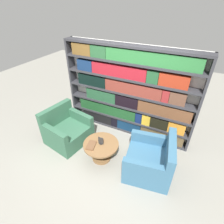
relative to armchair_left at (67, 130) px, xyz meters
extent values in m
plane|color=gray|center=(1.13, -0.21, -0.29)|extent=(14.00, 14.00, 0.00)
cube|color=silver|center=(1.13, 1.17, 0.82)|extent=(3.21, 0.05, 2.22)
cube|color=#333338|center=(-0.45, 1.05, 0.82)|extent=(0.05, 0.30, 2.22)
cube|color=#333338|center=(2.71, 1.05, 0.82)|extent=(0.05, 0.30, 2.22)
cube|color=#333338|center=(1.13, 1.05, -0.27)|extent=(3.11, 0.30, 0.05)
cube|color=#333338|center=(1.13, 1.05, 0.08)|extent=(3.11, 0.30, 0.05)
cube|color=#333338|center=(1.13, 1.05, 0.45)|extent=(3.11, 0.30, 0.05)
cube|color=#333338|center=(1.13, 1.05, 0.82)|extent=(3.11, 0.30, 0.05)
cube|color=#333338|center=(1.13, 1.05, 1.19)|extent=(3.11, 0.30, 0.05)
cube|color=#333338|center=(1.13, 1.05, 1.56)|extent=(3.11, 0.30, 0.05)
cube|color=#333338|center=(1.13, 1.05, 1.90)|extent=(3.11, 0.30, 0.05)
cube|color=black|center=(0.30, 1.02, -0.11)|extent=(0.88, 0.20, 0.27)
cube|color=black|center=(0.84, 1.02, -0.11)|extent=(0.18, 0.20, 0.27)
cube|color=#102E4E|center=(1.26, 1.02, -0.11)|extent=(0.64, 0.20, 0.27)
cube|color=brown|center=(2.10, 1.02, -0.11)|extent=(1.04, 0.20, 0.27)
cube|color=#1D5026|center=(0.60, 1.02, 0.24)|extent=(1.62, 0.20, 0.27)
cube|color=navy|center=(1.49, 1.02, 0.24)|extent=(0.16, 0.20, 0.27)
cube|color=gold|center=(1.68, 1.02, 0.24)|extent=(0.20, 0.20, 0.27)
cube|color=black|center=(2.00, 1.02, 0.24)|extent=(0.41, 0.20, 0.27)
cube|color=orange|center=(2.40, 1.02, 0.24)|extent=(0.38, 0.20, 0.27)
cube|color=#255334|center=(0.44, 1.02, 0.61)|extent=(0.83, 0.20, 0.28)
cube|color=black|center=(1.15, 1.02, 0.61)|extent=(0.58, 0.20, 0.28)
cube|color=brown|center=(2.05, 1.02, 0.61)|extent=(1.20, 0.20, 0.28)
cube|color=black|center=(0.19, 1.02, 0.98)|extent=(0.78, 0.20, 0.27)
cube|color=brown|center=(1.27, 1.02, 0.98)|extent=(1.35, 0.20, 0.27)
cube|color=maroon|center=(2.03, 1.02, 0.98)|extent=(0.15, 0.20, 0.27)
cube|color=brown|center=(2.28, 1.02, 0.98)|extent=(0.33, 0.20, 0.27)
cube|color=navy|center=(0.02, 1.02, 1.34)|extent=(0.42, 0.20, 0.26)
cube|color=maroon|center=(0.90, 1.02, 1.34)|extent=(1.33, 0.20, 0.26)
cube|color=#22512E|center=(1.70, 1.02, 1.34)|extent=(0.25, 0.20, 0.26)
cube|color=#9E2D18|center=(2.13, 1.02, 1.34)|extent=(0.59, 0.20, 0.26)
cube|color=brown|center=(-0.04, 1.02, 1.71)|extent=(0.50, 0.20, 0.27)
cube|color=#275832|center=(0.42, 1.02, 1.71)|extent=(0.39, 0.20, 0.27)
cube|color=#2D7338|center=(1.60, 1.02, 1.71)|extent=(1.97, 0.20, 0.27)
cube|color=#336047|center=(0.04, -0.01, -0.09)|extent=(1.02, 1.06, 0.41)
cube|color=#336047|center=(-0.32, 0.05, 0.34)|extent=(0.29, 0.94, 0.46)
cube|color=#336047|center=(0.05, -0.42, 0.23)|extent=(0.75, 0.24, 0.23)
cube|color=#336047|center=(0.18, 0.38, 0.23)|extent=(0.75, 0.24, 0.23)
cube|color=#386684|center=(2.06, -0.01, -0.09)|extent=(1.02, 1.06, 0.41)
cube|color=#386684|center=(2.42, 0.05, 0.34)|extent=(0.29, 0.94, 0.46)
cube|color=#386684|center=(1.92, 0.38, 0.23)|extent=(0.75, 0.24, 0.23)
cube|color=#386684|center=(2.06, -0.42, 0.23)|extent=(0.75, 0.24, 0.23)
cylinder|color=brown|center=(1.05, -0.15, -0.09)|extent=(0.14, 0.14, 0.40)
cylinder|color=brown|center=(1.05, -0.15, -0.28)|extent=(0.42, 0.42, 0.03)
cylinder|color=brown|center=(1.05, -0.15, 0.12)|extent=(0.76, 0.76, 0.04)
cube|color=black|center=(1.05, -0.15, 0.15)|extent=(0.07, 0.06, 0.01)
cube|color=#2D2D2D|center=(1.05, -0.15, 0.23)|extent=(0.12, 0.01, 0.17)
cube|color=brown|center=(0.90, -0.29, 0.16)|extent=(0.22, 0.30, 0.03)
camera|label=1|loc=(2.46, -2.46, 2.77)|focal=28.00mm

